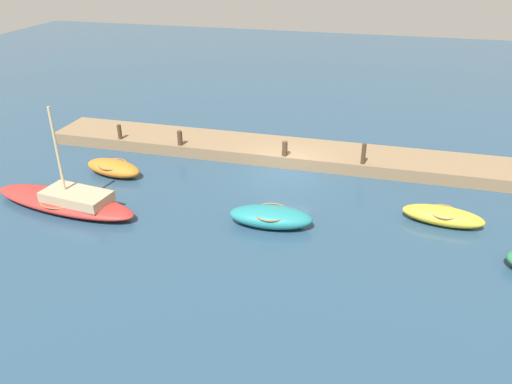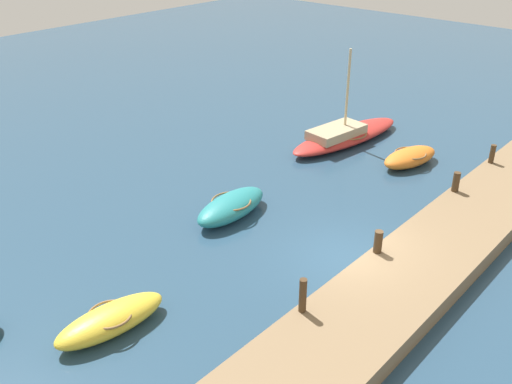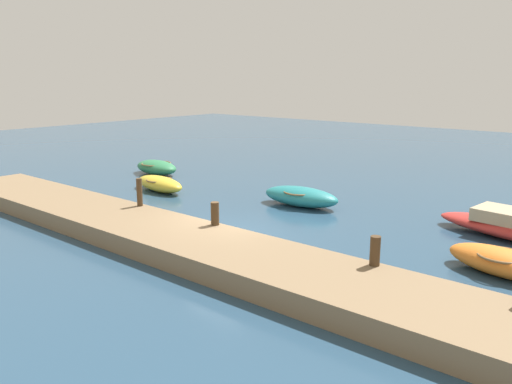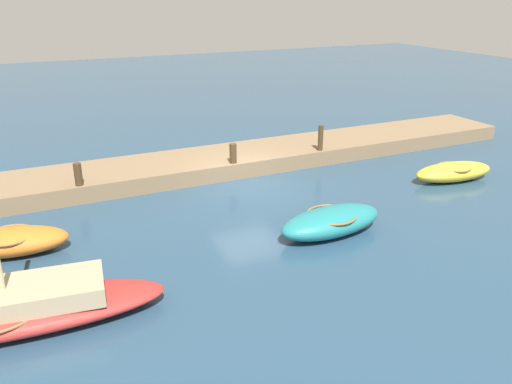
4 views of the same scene
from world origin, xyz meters
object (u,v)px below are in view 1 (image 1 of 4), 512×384
Objects in this scene: mooring_post_mid_east at (180,138)px; mooring_post_east at (120,132)px; sailboat_red at (66,200)px; mooring_post_west at (364,154)px; mooring_post_mid_west at (285,149)px; dinghy_orange at (113,168)px; rowboat_teal at (271,217)px; rowboat_yellow at (443,216)px.

mooring_post_east reaches higher than mooring_post_mid_east.
sailboat_red reaches higher than mooring_post_west.
mooring_post_mid_west is at bearing 0.00° from mooring_post_west.
dinghy_orange is 9.23m from rowboat_teal.
dinghy_orange is 4.04× the size of mooring_post_east.
rowboat_yellow is 13.97m from mooring_post_mid_east.
mooring_post_mid_west is at bearing 180.00° from mooring_post_east.
mooring_post_east is (10.06, -5.94, 0.62)m from rowboat_teal.
rowboat_yellow is 8.58m from mooring_post_mid_west.
mooring_post_mid_east is at bearing -9.65° from rowboat_yellow.
mooring_post_east reaches higher than dinghy_orange.
mooring_post_west is (3.61, -3.95, 0.80)m from rowboat_yellow.
rowboat_teal is at bearing 137.39° from mooring_post_mid_east.
rowboat_teal is at bearing -167.02° from sailboat_red.
mooring_post_east is at bearing 0.00° from mooring_post_mid_west.
mooring_post_west is 1.37× the size of mooring_post_mid_west.
sailboat_red reaches higher than mooring_post_mid_west.
mooring_post_east is at bearing 0.00° from mooring_post_west.
mooring_post_mid_west is (-8.13, -3.15, 0.64)m from dinghy_orange.
mooring_post_west is at bearing -123.45° from rowboat_teal.
dinghy_orange is 3.11× the size of mooring_post_west.
rowboat_teal is 4.52× the size of mooring_post_mid_east.
sailboat_red is 14.14m from mooring_post_west.
sailboat_red is 9.09m from rowboat_teal.
mooring_post_mid_east is at bearing 0.00° from mooring_post_mid_west.
mooring_post_east reaches higher than rowboat_yellow.
dinghy_orange is at bearing -86.54° from sailboat_red.
dinghy_orange reaches higher than rowboat_yellow.
mooring_post_mid_east is at bearing -46.90° from rowboat_teal.
rowboat_teal is 11.70m from mooring_post_east.
rowboat_teal is 6.84m from mooring_post_west.
rowboat_yellow is 4.40× the size of mooring_post_mid_west.
rowboat_yellow is at bearing -171.56° from dinghy_orange.
mooring_post_west is (-3.31, -5.94, 0.74)m from rowboat_teal.
rowboat_teal is at bearing 60.84° from mooring_post_west.
mooring_post_mid_west is at bearing -133.49° from sailboat_red.
mooring_post_east is (3.61, 0.00, 0.01)m from mooring_post_mid_east.
mooring_post_mid_east is (-2.58, -6.85, 0.62)m from sailboat_red.
mooring_post_east is (1.27, -3.15, 0.66)m from dinghy_orange.
mooring_post_mid_east reaches higher than dinghy_orange.
dinghy_orange is 3.97m from mooring_post_mid_east.
mooring_post_east is (13.38, 0.00, -0.12)m from mooring_post_west.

